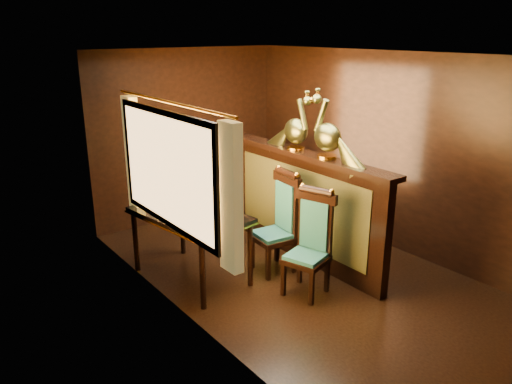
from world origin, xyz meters
TOP-DOWN VIEW (x-y plane):
  - ground at (0.00, 0.00)m, footprint 5.00×5.00m
  - room_shell at (-0.09, 0.02)m, footprint 3.04×5.04m
  - partition at (0.32, 0.30)m, footprint 0.26×2.70m
  - dining_table at (-1.05, 0.66)m, footprint 1.01×1.46m
  - chair_left at (-0.15, -0.36)m, footprint 0.54×0.55m
  - chair_right at (-0.08, 0.23)m, footprint 0.49×0.51m
  - peacock_left at (0.33, -0.07)m, footprint 0.24×0.64m
  - peacock_right at (0.33, 0.46)m, footprint 0.23×0.61m

SIDE VIEW (x-z plane):
  - ground at x=0.00m, z-range 0.00..0.00m
  - chair_left at x=-0.15m, z-range 0.02..1.21m
  - chair_right at x=-0.08m, z-range 0.03..1.26m
  - partition at x=0.32m, z-range 0.03..1.39m
  - dining_table at x=-1.05m, z-range 0.23..1.23m
  - room_shell at x=-0.09m, z-range 0.32..2.84m
  - peacock_right at x=0.33m, z-range 1.36..2.08m
  - peacock_left at x=0.33m, z-range 1.36..2.12m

